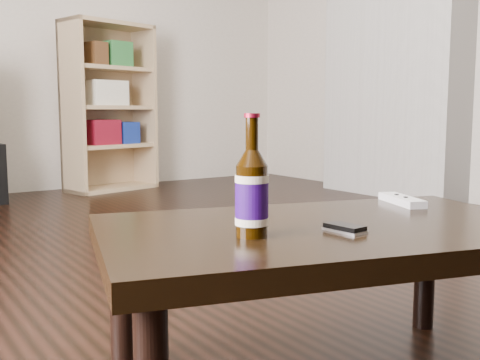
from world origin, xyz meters
TOP-DOWN VIEW (x-y plane):
  - floor at (0.00, 0.00)m, footprint 5.00×6.00m
  - wall_back at (0.00, 3.01)m, footprint 5.00×0.02m
  - chimney_breast at (2.35, 1.20)m, footprint 0.30×1.20m
  - bookshelf at (0.64, 2.76)m, footprint 0.80×0.51m
  - coffee_table at (-0.21, -0.81)m, footprint 1.18×0.88m
  - beer_bottle at (-0.43, -0.81)m, footprint 0.09×0.09m
  - phone at (-0.24, -0.89)m, footprint 0.06×0.10m
  - remote at (0.17, -0.71)m, footprint 0.12×0.20m

SIDE VIEW (x-z plane):
  - floor at x=0.00m, z-range -0.01..0.00m
  - coffee_table at x=-0.21m, z-range 0.14..0.54m
  - phone at x=-0.24m, z-range 0.39..0.41m
  - remote at x=0.17m, z-range 0.39..0.41m
  - beer_bottle at x=-0.43m, z-range 0.35..0.61m
  - bookshelf at x=0.64m, z-range 0.03..1.41m
  - wall_back at x=0.00m, z-range 0.00..2.70m
  - chimney_breast at x=2.35m, z-range 0.00..2.70m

